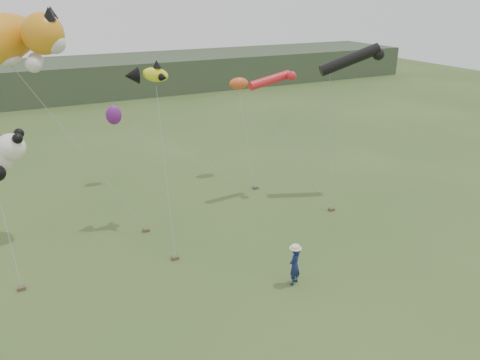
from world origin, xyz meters
name	(u,v)px	position (x,y,z in m)	size (l,w,h in m)	color
ground	(263,280)	(0.00, 0.00, 0.00)	(120.00, 120.00, 0.00)	#385123
headland	(56,81)	(-3.11, 44.69, 1.92)	(90.00, 13.00, 4.00)	#2D3D28
festival_attendant	(295,266)	(1.09, -0.78, 0.87)	(0.64, 0.42, 1.75)	#151F4E
sandbag_anchors	(198,229)	(-0.79, 5.48, 0.08)	(16.59, 6.01, 0.16)	brown
cat_kite	(4,40)	(-8.27, 9.38, 9.58)	(6.64, 5.04, 3.04)	orange
fish_kite	(147,74)	(-2.35, 7.60, 7.89)	(2.16, 1.44, 1.16)	yellow
tube_kites	(331,65)	(8.21, 7.06, 7.75)	(7.61, 2.83, 2.45)	black
misc_kites	(176,99)	(0.99, 13.23, 5.29)	(8.89, 2.67, 2.64)	#D65320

